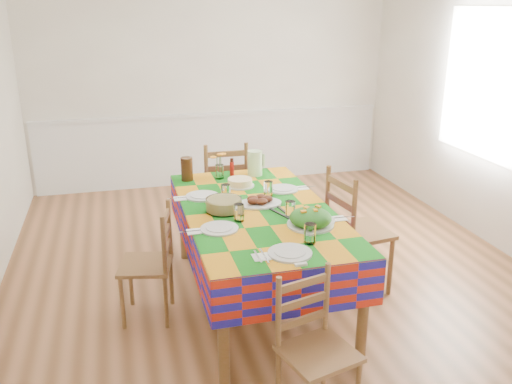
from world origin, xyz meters
TOP-DOWN VIEW (x-y plane):
  - room at (0.00, 0.00)m, footprint 4.58×5.08m
  - wainscot at (0.00, 2.48)m, footprint 4.41×0.06m
  - window_right at (2.23, 0.30)m, footprint 0.00×1.40m
  - dining_table at (-0.23, -0.58)m, footprint 1.08×2.00m
  - setting_near_head at (-0.18, -1.33)m, footprint 0.44×0.30m
  - setting_left_near at (-0.53, -0.85)m, footprint 0.47×0.28m
  - setting_left_far at (-0.53, -0.26)m, footprint 0.48×0.29m
  - setting_right_near at (0.06, -0.88)m, footprint 0.48×0.28m
  - setting_right_far at (0.03, -0.25)m, footprint 0.47×0.27m
  - meat_platter at (-0.20, -0.50)m, footprint 0.34×0.25m
  - salad_platter at (0.04, -0.98)m, footprint 0.32×0.32m
  - pasta_bowl at (-0.48, -0.56)m, footprint 0.27×0.27m
  - cake at (-0.24, -0.03)m, footprint 0.24×0.24m
  - serving_utensils at (-0.09, -0.69)m, footprint 0.14×0.31m
  - flower_vase at (-0.36, 0.22)m, footprint 0.15×0.12m
  - hot_sauce at (-0.24, 0.28)m, footprint 0.04×0.04m
  - green_pitcher at (-0.04, 0.24)m, footprint 0.13×0.13m
  - tea_pitcher at (-0.64, 0.24)m, footprint 0.10×0.10m
  - name_card at (-0.22, -1.54)m, footprint 0.07×0.02m
  - chair_near at (-0.24, -1.85)m, footprint 0.46×0.45m
  - chair_far at (-0.23, 0.68)m, footprint 0.45×0.43m
  - chair_left at (-1.04, -0.59)m, footprint 0.44×0.45m
  - chair_right at (0.57, -0.59)m, footprint 0.49×0.51m

SIDE VIEW (x-z plane):
  - chair_near at x=-0.24m, z-range -0.01..0.85m
  - chair_left at x=-1.04m, z-range -0.01..0.86m
  - wainscot at x=0.00m, z-range 0.03..0.95m
  - chair_far at x=-0.23m, z-range -0.01..1.00m
  - chair_right at x=0.57m, z-range -0.01..1.01m
  - dining_table at x=-0.23m, z-range 0.30..1.08m
  - serving_utensils at x=-0.09m, z-range 0.78..0.79m
  - name_card at x=-0.22m, z-range 0.78..0.80m
  - meat_platter at x=-0.20m, z-range 0.77..0.84m
  - setting_right_far at x=0.03m, z-range 0.75..0.87m
  - setting_right_near at x=0.06m, z-range 0.75..0.87m
  - setting_left_near at x=-0.53m, z-range 0.75..0.87m
  - setting_left_far at x=-0.53m, z-range 0.74..0.87m
  - setting_near_head at x=-0.18m, z-range 0.74..0.88m
  - cake at x=-0.24m, z-range 0.78..0.84m
  - pasta_bowl at x=-0.48m, z-range 0.78..0.88m
  - salad_platter at x=0.04m, z-range 0.76..0.90m
  - hot_sauce at x=-0.24m, z-range 0.78..0.94m
  - flower_vase at x=-0.36m, z-range 0.76..1.00m
  - tea_pitcher at x=-0.64m, z-range 0.78..0.98m
  - green_pitcher at x=-0.04m, z-range 0.78..1.00m
  - room at x=0.00m, z-range -0.04..2.74m
  - window_right at x=2.23m, z-range 0.80..2.20m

